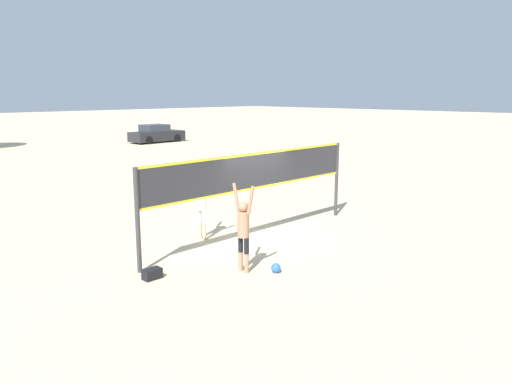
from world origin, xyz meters
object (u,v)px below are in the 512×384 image
at_px(player_spiker, 243,227).
at_px(volleyball, 276,268).
at_px(gear_bag, 152,274).
at_px(parked_car_mid, 156,134).
at_px(player_blocker, 202,200).
at_px(volleyball_net, 256,177).

relative_size(player_spiker, volleyball, 9.04).
xyz_separation_m(gear_bag, parked_car_mid, (18.26, 26.68, 0.56)).
bearing_deg(player_blocker, gear_bag, -59.91).
distance_m(volleyball_net, parked_car_mid, 29.78).
distance_m(player_spiker, player_blocker, 2.96).
xyz_separation_m(volleyball_net, parked_car_mid, (14.30, 26.10, -1.13)).
bearing_deg(parked_car_mid, player_blocker, -122.73).
relative_size(player_spiker, parked_car_mid, 0.45).
relative_size(volleyball_net, player_spiker, 3.76).
relative_size(volleyball_net, gear_bag, 18.79).
bearing_deg(volleyball, gear_bag, 142.71).
relative_size(player_blocker, parked_car_mid, 0.47).
height_order(player_spiker, player_blocker, player_blocker).
xyz_separation_m(volleyball_net, volleyball, (-1.68, -2.32, -1.70)).
distance_m(volleyball_net, player_spiker, 2.86).
bearing_deg(volleyball_net, player_blocker, 137.89).
distance_m(gear_bag, parked_car_mid, 32.34).
xyz_separation_m(player_blocker, gear_bag, (-2.81, -1.63, -1.04)).
relative_size(volleyball, gear_bag, 0.55).
height_order(volleyball_net, gear_bag, volleyball_net).
distance_m(volleyball, parked_car_mid, 32.61).
bearing_deg(gear_bag, parked_car_mid, 55.61).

